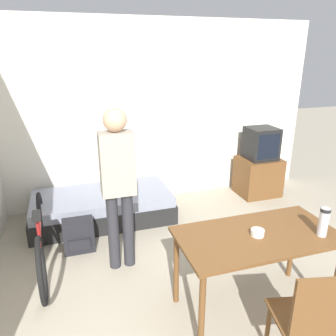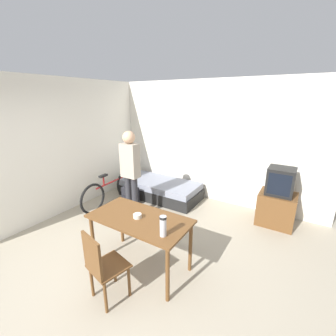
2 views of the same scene
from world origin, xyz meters
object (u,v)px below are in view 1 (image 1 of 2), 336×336
at_px(person_standing, 118,179).
at_px(backpack, 79,236).
at_px(wooden_chair, 309,319).
at_px(tv, 259,166).
at_px(thermos_flask, 324,221).
at_px(daybed, 103,207).
at_px(mate_bowl, 257,233).
at_px(bicycle, 41,240).
at_px(dining_table, 257,244).

xyz_separation_m(person_standing, backpack, (-0.43, 0.44, -0.83)).
bearing_deg(wooden_chair, backpack, 124.05).
bearing_deg(tv, thermos_flask, -111.71).
distance_m(tv, wooden_chair, 3.28).
bearing_deg(backpack, daybed, 61.99).
height_order(mate_bowl, backpack, mate_bowl).
relative_size(daybed, thermos_flask, 7.57).
distance_m(wooden_chair, person_standing, 2.03).
height_order(person_standing, thermos_flask, person_standing).
bearing_deg(backpack, thermos_flask, -39.77).
bearing_deg(thermos_flask, tv, 68.29).
bearing_deg(tv, wooden_chair, -116.61).
distance_m(wooden_chair, mate_bowl, 0.73).
distance_m(tv, mate_bowl, 2.72).
bearing_deg(mate_bowl, bicycle, 145.58).
bearing_deg(mate_bowl, daybed, 116.45).
xyz_separation_m(dining_table, bicycle, (-1.83, 1.23, -0.35)).
bearing_deg(daybed, thermos_flask, -55.51).
bearing_deg(tv, mate_bowl, -123.18).
relative_size(wooden_chair, backpack, 2.32).
height_order(dining_table, backpack, dining_table).
bearing_deg(backpack, tv, 15.58).
relative_size(dining_table, person_standing, 0.79).
distance_m(dining_table, wooden_chair, 0.71).
height_order(daybed, dining_table, dining_table).
distance_m(tv, thermos_flask, 2.64).
bearing_deg(daybed, person_standing, -86.40).
relative_size(daybed, backpack, 4.83).
xyz_separation_m(bicycle, thermos_flask, (2.33, -1.40, 0.58)).
relative_size(person_standing, mate_bowl, 15.44).
height_order(tv, thermos_flask, tv).
relative_size(tv, bicycle, 0.65).
bearing_deg(mate_bowl, wooden_chair, -89.11).
relative_size(wooden_chair, mate_bowl, 8.12).
bearing_deg(wooden_chair, mate_bowl, 90.89).
bearing_deg(bicycle, backpack, 28.59).
bearing_deg(wooden_chair, bicycle, 133.62).
bearing_deg(person_standing, dining_table, -44.73).
bearing_deg(dining_table, thermos_flask, -19.60).
xyz_separation_m(dining_table, backpack, (-1.44, 1.44, -0.49)).
bearing_deg(daybed, bicycle, -130.04).
distance_m(thermos_flask, mate_bowl, 0.55).
distance_m(dining_table, bicycle, 2.23).
bearing_deg(backpack, dining_table, -44.87).
bearing_deg(bicycle, thermos_flask, -31.08).
xyz_separation_m(wooden_chair, backpack, (-1.44, 2.12, -0.31)).
bearing_deg(dining_table, tv, 56.99).
distance_m(bicycle, person_standing, 1.09).
height_order(bicycle, person_standing, person_standing).
xyz_separation_m(dining_table, wooden_chair, (-0.01, -0.69, -0.17)).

